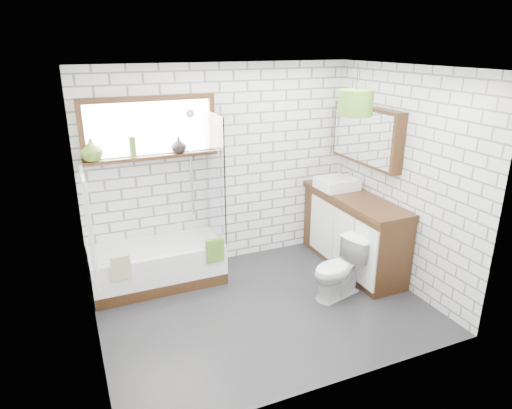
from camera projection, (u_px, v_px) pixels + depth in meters
name	position (u px, v px, depth m)	size (l,w,h in m)	color
floor	(264.00, 308.00, 4.96)	(3.40, 2.60, 0.01)	black
ceiling	(266.00, 67.00, 4.11)	(3.40, 2.60, 0.01)	white
wall_back	(222.00, 167.00, 5.66)	(3.40, 0.01, 2.50)	white
wall_front	(337.00, 251.00, 3.41)	(3.40, 0.01, 2.50)	white
wall_left	(83.00, 224.00, 3.90)	(0.01, 2.60, 2.50)	white
wall_right	(402.00, 179.00, 5.17)	(0.01, 2.60, 2.50)	white
window	(150.00, 129.00, 5.12)	(1.52, 0.16, 0.68)	black
towel_radiator	(90.00, 229.00, 3.93)	(0.06, 0.52, 1.00)	white
mirror_cabinet	(366.00, 135.00, 5.52)	(0.16, 1.20, 0.70)	black
shower_riser	(191.00, 163.00, 5.44)	(0.02, 0.02, 1.30)	silver
bathtub	(158.00, 265.00, 5.36)	(1.51, 0.66, 0.49)	white
shower_screen	(215.00, 177.00, 5.30)	(0.02, 0.72, 1.50)	white
towel_green	(215.00, 250.00, 5.22)	(0.20, 0.06, 0.28)	#477523
towel_beige	(121.00, 267.00, 4.83)	(0.21, 0.05, 0.27)	tan
vanity	(353.00, 231.00, 5.73)	(0.53, 1.65, 0.95)	black
basin	(337.00, 183.00, 5.81)	(0.47, 0.41, 0.14)	white
tap	(348.00, 178.00, 5.86)	(0.03, 0.03, 0.14)	silver
toilet	(339.00, 269.00, 5.08)	(0.66, 0.37, 0.67)	white
vase_olive	(92.00, 152.00, 4.92)	(0.23, 0.23, 0.24)	#4E7A25
vase_dark	(179.00, 147.00, 5.28)	(0.18, 0.18, 0.19)	black
bottle	(133.00, 149.00, 5.08)	(0.07, 0.07, 0.23)	#4E7A25
pendant	(356.00, 103.00, 4.91)	(0.38, 0.38, 0.28)	#477523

